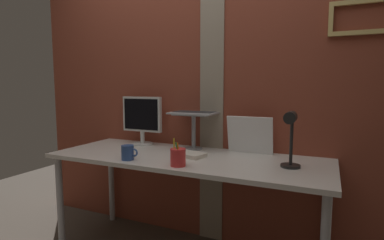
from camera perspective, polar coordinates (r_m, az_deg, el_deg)
name	(u,v)px	position (r m, az deg, el deg)	size (l,w,h in m)	color
brick_wall_back	(196,92)	(2.55, 0.70, 5.21)	(3.13, 0.16, 2.43)	brown
desk	(186,166)	(2.20, -1.09, -8.65)	(1.98, 0.72, 0.77)	silver
monitor	(142,117)	(2.60, -9.39, 0.52)	(0.36, 0.18, 0.41)	silver
laptop_stand	(194,126)	(2.38, 0.30, -1.08)	(0.28, 0.22, 0.28)	gray
laptop	(197,106)	(2.43, 1.01, 2.69)	(0.36, 0.32, 0.22)	#ADB2B7
whiteboard_panel	(250,135)	(2.28, 10.82, -2.81)	(0.34, 0.02, 0.28)	white
desk_lamp	(291,134)	(1.89, 18.07, -2.44)	(0.12, 0.20, 0.35)	black
pen_cup	(178,157)	(1.91, -2.66, -7.00)	(0.10, 0.10, 0.18)	red
coffee_mug	(128,153)	(2.11, -11.97, -6.01)	(0.12, 0.08, 0.10)	#2D4C8C
paper_clutter_stack	(190,155)	(2.16, -0.29, -6.54)	(0.20, 0.14, 0.03)	silver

